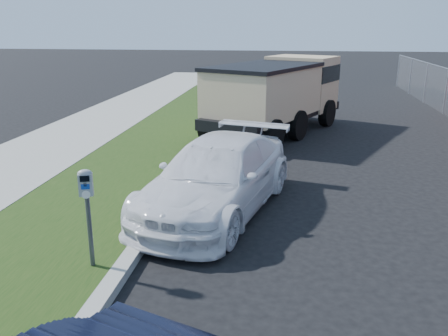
# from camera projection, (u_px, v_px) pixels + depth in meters

# --- Properties ---
(ground) EXTENTS (120.00, 120.00, 0.00)m
(ground) POSITION_uv_depth(u_px,v_px,m) (300.00, 247.00, 7.82)
(ground) COLOR black
(ground) RESTS_ON ground
(streetside) EXTENTS (6.12, 50.00, 0.15)m
(streetside) POSITION_uv_depth(u_px,v_px,m) (43.00, 188.00, 10.42)
(streetside) COLOR gray
(streetside) RESTS_ON ground
(parking_meter) EXTENTS (0.23, 0.19, 1.46)m
(parking_meter) POSITION_uv_depth(u_px,v_px,m) (87.00, 197.00, 6.64)
(parking_meter) COLOR #3F4247
(parking_meter) RESTS_ON ground
(white_wagon) EXTENTS (3.05, 5.12, 1.39)m
(white_wagon) POSITION_uv_depth(u_px,v_px,m) (217.00, 176.00, 9.23)
(white_wagon) COLOR white
(white_wagon) RESTS_ON ground
(dump_truck) EXTENTS (4.60, 6.51, 2.41)m
(dump_truck) POSITION_uv_depth(u_px,v_px,m) (278.00, 92.00, 15.83)
(dump_truck) COLOR black
(dump_truck) RESTS_ON ground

